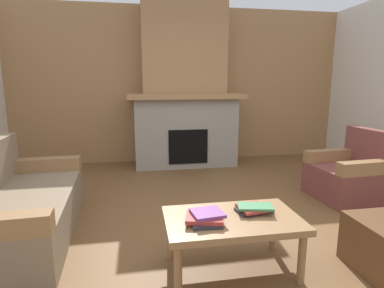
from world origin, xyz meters
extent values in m
plane|color=brown|center=(0.00, 0.00, 0.00)|extent=(9.00, 9.00, 0.00)
cube|color=#A87A4C|center=(0.00, 3.00, 1.35)|extent=(6.00, 0.12, 2.70)
cube|color=gray|center=(0.00, 2.59, 0.57)|extent=(1.70, 0.70, 1.15)
cube|color=black|center=(0.00, 2.26, 0.38)|extent=(0.64, 0.08, 0.56)
cube|color=#A87A4C|center=(0.00, 2.54, 1.19)|extent=(1.90, 0.82, 0.08)
cube|color=#A87A4C|center=(0.00, 2.69, 1.97)|extent=(1.40, 0.50, 1.47)
cube|color=#847056|center=(-1.86, 0.24, 0.20)|extent=(0.94, 1.85, 0.40)
cube|color=#997047|center=(-1.91, 1.06, 0.48)|extent=(0.85, 0.21, 0.15)
cube|color=brown|center=(1.71, 0.60, 0.20)|extent=(0.81, 0.81, 0.40)
cube|color=brown|center=(2.02, 0.62, 0.62)|extent=(0.19, 0.77, 0.45)
cube|color=#997047|center=(1.69, 0.91, 0.48)|extent=(0.77, 0.19, 0.15)
cube|color=#997047|center=(1.73, 0.29, 0.48)|extent=(0.77, 0.19, 0.15)
cube|color=#997047|center=(-0.13, -0.60, 0.41)|extent=(1.00, 0.60, 0.05)
cylinder|color=#997047|center=(-0.57, -0.84, 0.19)|extent=(0.06, 0.06, 0.38)
cylinder|color=#997047|center=(0.31, -0.84, 0.19)|extent=(0.06, 0.06, 0.38)
cylinder|color=#997047|center=(-0.57, -0.36, 0.19)|extent=(0.06, 0.06, 0.38)
cylinder|color=#997047|center=(0.31, -0.36, 0.19)|extent=(0.06, 0.06, 0.38)
cube|color=#2D2D33|center=(-0.35, -0.67, 0.44)|extent=(0.22, 0.23, 0.02)
cube|color=#B23833|center=(-0.35, -0.65, 0.47)|extent=(0.30, 0.27, 0.03)
cube|color=#7A3D84|center=(-0.33, -0.64, 0.50)|extent=(0.24, 0.22, 0.02)
cube|color=#2D2D33|center=(0.06, -0.53, 0.44)|extent=(0.29, 0.19, 0.02)
cube|color=#B23833|center=(0.05, -0.53, 0.46)|extent=(0.23, 0.23, 0.02)
cube|color=#3D7F4C|center=(0.06, -0.56, 0.48)|extent=(0.29, 0.20, 0.02)
camera|label=1|loc=(-0.80, -2.67, 1.41)|focal=29.14mm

